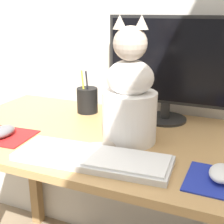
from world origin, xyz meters
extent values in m
cube|color=tan|center=(0.00, 0.00, 0.72)|extent=(1.36, 0.65, 0.02)
cube|color=olive|center=(-0.64, 0.28, 0.35)|extent=(0.05, 0.05, 0.71)
cylinder|color=black|center=(0.07, 0.23, 0.74)|extent=(0.17, 0.17, 0.01)
cylinder|color=black|center=(0.07, 0.23, 0.77)|extent=(0.04, 0.04, 0.06)
cube|color=black|center=(0.07, 0.23, 0.97)|extent=(0.47, 0.02, 0.33)
cube|color=black|center=(0.07, 0.22, 0.97)|extent=(0.44, 0.00, 0.30)
cube|color=silver|center=(-0.04, -0.20, 0.74)|extent=(0.47, 0.19, 0.02)
cube|color=white|center=(-0.04, -0.20, 0.75)|extent=(0.45, 0.17, 0.01)
cube|color=red|center=(-0.39, -0.16, 0.73)|extent=(0.19, 0.17, 0.00)
cube|color=#1E2D9E|center=(0.32, -0.18, 0.73)|extent=(0.19, 0.17, 0.00)
ellipsoid|color=slate|center=(-0.40, -0.17, 0.75)|extent=(0.06, 0.10, 0.04)
ellipsoid|color=white|center=(0.32, -0.17, 0.75)|extent=(0.06, 0.10, 0.03)
cylinder|color=white|center=(0.01, -0.02, 0.82)|extent=(0.21, 0.21, 0.17)
ellipsoid|color=white|center=(0.01, -0.02, 0.95)|extent=(0.17, 0.16, 0.12)
sphere|color=#B2A393|center=(0.01, -0.03, 1.05)|extent=(0.12, 0.12, 0.10)
cone|color=#B2A393|center=(-0.02, -0.04, 1.12)|extent=(0.05, 0.05, 0.04)
cone|color=#B2A393|center=(0.04, -0.03, 1.12)|extent=(0.05, 0.05, 0.04)
cylinder|color=#B2A393|center=(-0.02, -0.10, 0.74)|extent=(0.21, 0.14, 0.03)
cylinder|color=black|center=(-0.26, 0.20, 0.78)|extent=(0.09, 0.09, 0.11)
cylinder|color=yellow|center=(-0.27, 0.18, 0.84)|extent=(0.02, 0.02, 0.14)
cylinder|color=black|center=(-0.25, 0.18, 0.84)|extent=(0.01, 0.01, 0.14)
camera|label=1|loc=(0.34, -0.93, 1.15)|focal=50.00mm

